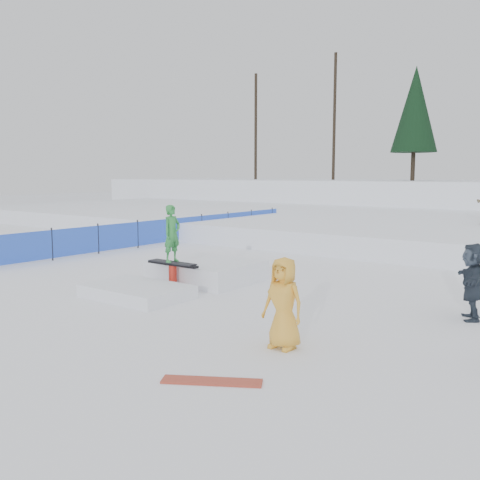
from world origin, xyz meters
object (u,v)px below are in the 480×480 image
Objects in this scene: spectator_yellow at (284,303)px; jib_rail_feature at (188,274)px; safety_fence at (172,230)px; spectator_dark at (473,282)px.

jib_rail_feature is at bearing 150.69° from spectator_yellow.
jib_rail_feature is at bearing -43.19° from safety_fence.
spectator_yellow is 0.35× the size of jib_rail_feature.
safety_fence is 10.45× the size of spectator_dark.
jib_rail_feature is at bearing -101.55° from spectator_dark.
spectator_yellow is 5.48m from jib_rail_feature.
jib_rail_feature reaches higher than spectator_dark.
spectator_dark is 0.35× the size of jib_rail_feature.
spectator_yellow is at bearing -48.10° from spectator_dark.
spectator_dark reaches higher than spectator_yellow.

